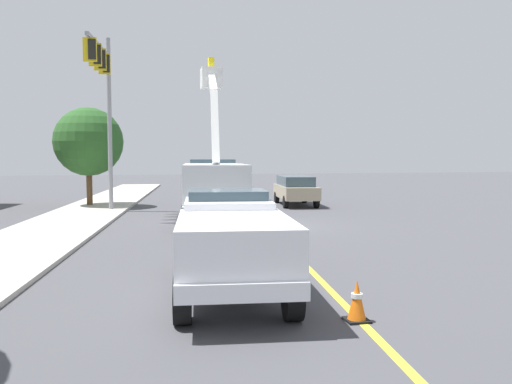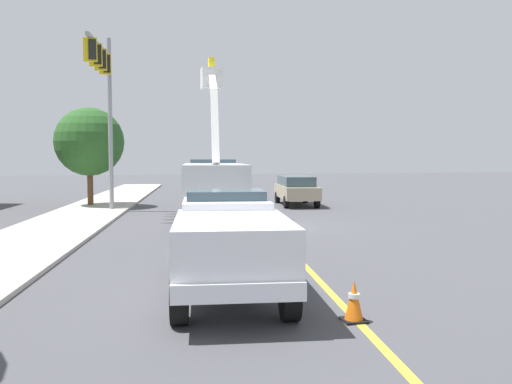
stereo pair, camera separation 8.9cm
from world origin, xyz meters
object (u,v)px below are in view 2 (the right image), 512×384
traffic_cone_leading (354,301)px  traffic_cone_mid_front (289,241)px  utility_bucket_truck (214,185)px  traffic_cone_trailing (247,203)px  service_pickup_truck (229,241)px  traffic_cone_mid_rear (270,217)px  traffic_signal_mast (104,86)px  passing_minivan (296,188)px

traffic_cone_leading → traffic_cone_mid_front: traffic_cone_mid_front is taller
utility_bucket_truck → traffic_cone_trailing: utility_bucket_truck is taller
service_pickup_truck → traffic_cone_leading: 2.94m
traffic_cone_leading → traffic_cone_mid_rear: bearing=-6.6°
traffic_cone_leading → traffic_cone_mid_front: size_ratio=0.92×
traffic_cone_trailing → traffic_signal_mast: traffic_signal_mast is taller
traffic_cone_mid_front → traffic_signal_mast: size_ratio=0.09×
traffic_cone_leading → traffic_cone_trailing: 17.83m
passing_minivan → traffic_cone_leading: size_ratio=6.89×
traffic_cone_leading → traffic_signal_mast: bearing=16.9°
traffic_cone_leading → traffic_cone_mid_front: (6.22, -0.57, 0.03)m
passing_minivan → utility_bucket_truck: bearing=139.6°
utility_bucket_truck → service_pickup_truck: (-11.70, 1.22, -0.50)m
utility_bucket_truck → traffic_signal_mast: 7.66m
traffic_cone_mid_rear → utility_bucket_truck: bearing=43.1°
traffic_signal_mast → passing_minivan: bearing=-75.2°
traffic_cone_leading → traffic_signal_mast: size_ratio=0.08×
traffic_cone_mid_front → traffic_cone_mid_rear: traffic_cone_mid_rear is taller
traffic_signal_mast → service_pickup_truck: bearing=-167.1°
traffic_cone_trailing → traffic_signal_mast: (-0.02, 6.94, 5.76)m
utility_bucket_truck → traffic_signal_mast: size_ratio=0.96×
utility_bucket_truck → traffic_signal_mast: traffic_signal_mast is taller
traffic_cone_mid_rear → traffic_signal_mast: size_ratio=0.09×
utility_bucket_truck → service_pickup_truck: size_ratio=1.45×
passing_minivan → traffic_cone_mid_front: (-14.27, 4.44, -0.59)m
utility_bucket_truck → traffic_cone_leading: 13.95m
traffic_signal_mast → traffic_cone_leading: bearing=-163.1°
passing_minivan → traffic_cone_trailing: 4.43m
passing_minivan → traffic_signal_mast: (-2.74, 10.39, 5.22)m
passing_minivan → traffic_signal_mast: bearing=104.8°
passing_minivan → traffic_cone_trailing: passing_minivan is taller
passing_minivan → traffic_signal_mast: size_ratio=0.56×
traffic_cone_mid_front → traffic_cone_trailing: bearing=-4.9°
passing_minivan → traffic_cone_mid_rear: passing_minivan is taller
traffic_cone_leading → traffic_signal_mast: (17.74, 5.38, 5.84)m
service_pickup_truck → traffic_signal_mast: bearing=12.9°
passing_minivan → traffic_cone_mid_front: 14.96m
traffic_cone_mid_front → traffic_signal_mast: 14.21m
utility_bucket_truck → service_pickup_truck: bearing=174.1°
traffic_cone_trailing → utility_bucket_truck: bearing=150.8°
traffic_signal_mast → traffic_cone_trailing: bearing=-89.9°
service_pickup_truck → traffic_cone_leading: bearing=-140.1°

